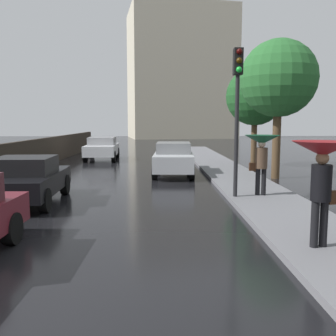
# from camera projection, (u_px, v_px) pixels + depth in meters

# --- Properties ---
(car_silver_mid_road) EXTENTS (1.90, 4.35, 1.46)m
(car_silver_mid_road) POSITION_uv_depth(u_px,v_px,m) (173.00, 158.00, 16.75)
(car_silver_mid_road) COLOR #B2B5BA
(car_silver_mid_road) RESTS_ON ground
(car_white_far_ahead) EXTENTS (1.96, 4.13, 1.43)m
(car_white_far_ahead) POSITION_uv_depth(u_px,v_px,m) (102.00, 148.00, 23.44)
(car_white_far_ahead) COLOR silver
(car_white_far_ahead) RESTS_ON ground
(car_black_far_lane) EXTENTS (1.99, 3.89, 1.36)m
(car_black_far_lane) POSITION_uv_depth(u_px,v_px,m) (26.00, 179.00, 10.93)
(car_black_far_lane) COLOR black
(car_black_far_lane) RESTS_ON ground
(pedestrian_with_umbrella_near) EXTENTS (1.05, 1.05, 1.83)m
(pedestrian_with_umbrella_near) POSITION_uv_depth(u_px,v_px,m) (262.00, 147.00, 11.31)
(pedestrian_with_umbrella_near) COLOR black
(pedestrian_with_umbrella_near) RESTS_ON sidewalk_strip
(pedestrian_with_umbrella_far) EXTENTS (1.06, 1.06, 1.88)m
(pedestrian_with_umbrella_far) POSITION_uv_depth(u_px,v_px,m) (322.00, 162.00, 6.54)
(pedestrian_with_umbrella_far) COLOR black
(pedestrian_with_umbrella_far) RESTS_ON sidewalk_strip
(traffic_light) EXTENTS (0.26, 0.39, 4.32)m
(traffic_light) POSITION_uv_depth(u_px,v_px,m) (237.00, 95.00, 10.89)
(traffic_light) COLOR black
(traffic_light) RESTS_ON sidewalk_strip
(street_tree_near) EXTENTS (3.03, 3.03, 5.21)m
(street_tree_near) POSITION_uv_depth(u_px,v_px,m) (255.00, 97.00, 19.52)
(street_tree_near) COLOR #4C3823
(street_tree_near) RESTS_ON ground
(street_tree_mid) EXTENTS (3.15, 3.15, 5.71)m
(street_tree_mid) POSITION_uv_depth(u_px,v_px,m) (279.00, 79.00, 15.34)
(street_tree_mid) COLOR #4C3823
(street_tree_mid) RESTS_ON ground
(distant_tower) EXTENTS (16.49, 13.43, 22.22)m
(distant_tower) POSITION_uv_depth(u_px,v_px,m) (180.00, 74.00, 56.33)
(distant_tower) COLOR beige
(distant_tower) RESTS_ON ground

